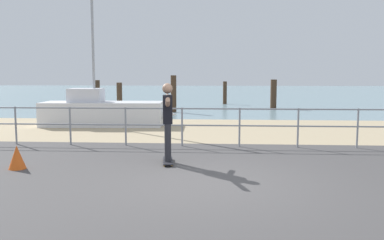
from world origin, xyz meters
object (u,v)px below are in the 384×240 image
at_px(skateboarder, 168,117).
at_px(traffic_cone, 17,158).
at_px(sailboat, 107,112).
at_px(skateboard, 168,161).

xyz_separation_m(skateboarder, traffic_cone, (-2.97, -0.72, -0.77)).
bearing_deg(sailboat, traffic_cone, -89.43).
xyz_separation_m(sailboat, skateboard, (3.04, -6.24, -0.46)).
height_order(skateboard, skateboarder, skateboarder).
relative_size(skateboard, traffic_cone, 1.64).
relative_size(sailboat, traffic_cone, 10.91).
relative_size(sailboat, skateboard, 6.66).
xyz_separation_m(sailboat, traffic_cone, (0.07, -6.95, -0.27)).
bearing_deg(sailboat, skateboard, -64.02).
height_order(skateboard, traffic_cone, traffic_cone).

